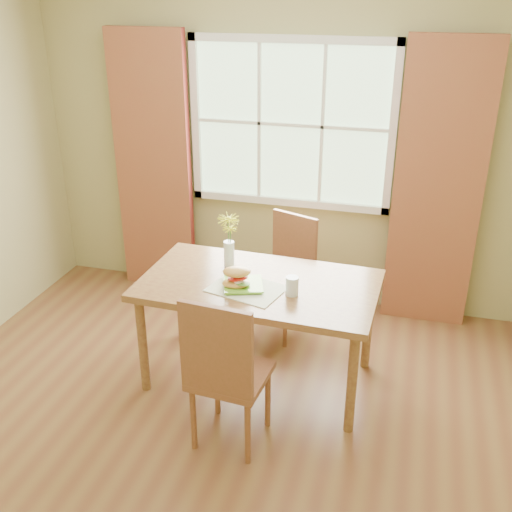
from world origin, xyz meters
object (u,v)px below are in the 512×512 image
object	(u,v)px
chair_near	(224,369)
flower_vase	(229,236)
croissant_sandwich	(237,277)
water_glass	(292,286)
dining_table	(259,292)
chair_far	(286,270)

from	to	relation	value
chair_near	flower_vase	size ratio (longest dim) A/B	2.72
croissant_sandwich	chair_near	bearing A→B (deg)	-95.81
chair_near	flower_vase	world-z (taller)	flower_vase
croissant_sandwich	water_glass	xyz separation A→B (m)	(0.35, 0.02, -0.03)
dining_table	chair_near	world-z (taller)	chair_near
chair_near	croissant_sandwich	xyz separation A→B (m)	(-0.10, 0.57, 0.28)
dining_table	flower_vase	distance (m)	0.43
water_glass	dining_table	bearing A→B (deg)	155.77
dining_table	water_glass	size ratio (longest dim) A/B	12.88
dining_table	chair_near	size ratio (longest dim) A/B	1.55
water_glass	croissant_sandwich	bearing A→B (deg)	-176.19
water_glass	chair_far	bearing A→B (deg)	104.86
croissant_sandwich	flower_vase	xyz separation A→B (m)	(-0.15, 0.31, 0.14)
chair_far	flower_vase	world-z (taller)	flower_vase
chair_near	water_glass	xyz separation A→B (m)	(0.25, 0.60, 0.25)
dining_table	chair_far	size ratio (longest dim) A/B	1.68
chair_near	dining_table	bearing A→B (deg)	94.58
chair_far	flower_vase	distance (m)	0.75
dining_table	flower_vase	xyz separation A→B (m)	(-0.26, 0.18, 0.30)
chair_near	water_glass	bearing A→B (deg)	72.54
flower_vase	croissant_sandwich	bearing A→B (deg)	-64.64
dining_table	water_glass	bearing A→B (deg)	-22.18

